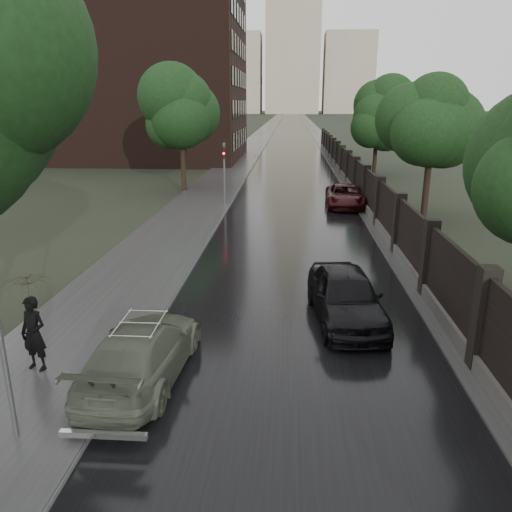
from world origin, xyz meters
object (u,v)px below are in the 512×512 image
Objects in this scene: tree_right_c at (378,119)px; car_right_near at (346,296)px; tree_left_far at (181,119)px; volga_sedan at (142,352)px; traffic_light at (224,169)px; car_right_far at (345,196)px; pedestrian_umbrella at (28,295)px; tree_right_b at (432,130)px.

car_right_near is at bearing -100.36° from tree_right_c.
tree_left_far is 1.52× the size of volga_sedan.
traffic_light is 0.79× the size of car_right_far.
pedestrian_umbrella is (-2.62, 0.00, 1.40)m from volga_sedan.
traffic_light reaches higher than volga_sedan.
tree_right_c is 1.47× the size of car_right_near.
car_right_near is at bearing 40.51° from pedestrian_umbrella.
tree_right_c is at bearing 51.82° from traffic_light.
traffic_light is at bearing -84.66° from volga_sedan.
traffic_light reaches higher than car_right_near.
pedestrian_umbrella reaches higher than car_right_near.
tree_right_b is 1.47× the size of car_right_near.
tree_left_far reaches higher than volga_sedan.
tree_right_c is (15.50, 10.00, -0.29)m from tree_left_far.
traffic_light is 21.05m from volga_sedan.
traffic_light reaches higher than pedestrian_umbrella.
tree_right_c is (0.00, 18.00, 0.00)m from tree_right_b.
volga_sedan is 22.37m from car_right_far.
tree_right_b reaches higher than car_right_far.
tree_left_far is 13.12m from car_right_far.
tree_left_far reaches higher than car_right_far.
traffic_light is at bearing -176.30° from car_right_far.
volga_sedan is (-11.10, -17.98, -4.24)m from tree_right_b.
car_right_far is at bearing -105.70° from tree_right_c.
tree_right_b is 1.39× the size of car_right_far.
tree_right_c is 15.87m from car_right_far.
volga_sedan is at bearing -121.69° from tree_right_b.
volga_sedan is (-11.10, -35.98, -4.24)m from tree_right_c.
car_right_near is (-5.90, -14.28, -4.14)m from tree_right_b.
car_right_near is 8.74m from pedestrian_umbrella.
pedestrian_umbrella is at bearing -160.59° from car_right_near.
tree_right_b is at bearing -27.30° from tree_left_far.
car_right_near is (9.60, -22.28, -4.43)m from tree_left_far.
tree_right_c is at bearing -103.72° from volga_sedan.
tree_left_far is 1.47× the size of car_right_far.
car_right_near is at bearing -94.15° from car_right_far.
car_right_far is (6.96, 21.25, -0.01)m from volga_sedan.
volga_sedan is at bearing -150.48° from car_right_near.
tree_right_b is 2.40× the size of pedestrian_umbrella.
car_right_near is 17.65m from car_right_far.
tree_right_b reaches higher than volga_sedan.
tree_right_c is 1.39× the size of car_right_far.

